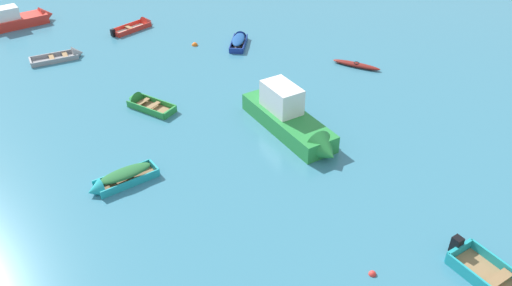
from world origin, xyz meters
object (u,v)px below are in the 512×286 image
(rowboat_green_cluster_outer, at_px, (141,103))
(mooring_buoy_trailing, at_px, (195,45))
(motor_launch_green_outer_left, at_px, (292,121))
(mooring_buoy_outer_edge, at_px, (372,274))
(rowboat_red_center, at_px, (140,25))
(rowboat_grey_distant_center, at_px, (69,55))
(rowboat_turquoise_outer_right, at_px, (116,181))
(rowboat_deep_blue_back_row_center, at_px, (239,39))
(kayak_maroon_back_row_right, at_px, (356,65))
(motor_launch_red_near_left, at_px, (20,19))

(rowboat_green_cluster_outer, bearing_deg, mooring_buoy_trailing, 82.16)
(motor_launch_green_outer_left, bearing_deg, mooring_buoy_outer_edge, -68.67)
(rowboat_red_center, xyz_separation_m, mooring_buoy_outer_edge, (16.30, -22.87, -0.17))
(rowboat_grey_distant_center, bearing_deg, rowboat_turquoise_outer_right, -58.27)
(rowboat_green_cluster_outer, distance_m, mooring_buoy_outer_edge, 16.83)
(rowboat_deep_blue_back_row_center, bearing_deg, kayak_maroon_back_row_right, -19.29)
(motor_launch_green_outer_left, relative_size, rowboat_green_cluster_outer, 1.99)
(kayak_maroon_back_row_right, bearing_deg, mooring_buoy_outer_edge, -90.21)
(motor_launch_red_near_left, distance_m, mooring_buoy_trailing, 14.42)
(rowboat_turquoise_outer_right, bearing_deg, motor_launch_red_near_left, 128.00)
(motor_launch_green_outer_left, height_order, rowboat_grey_distant_center, motor_launch_green_outer_left)
(mooring_buoy_outer_edge, bearing_deg, motor_launch_green_outer_left, 111.33)
(motor_launch_green_outer_left, xyz_separation_m, rowboat_deep_blue_back_row_center, (-4.54, 11.39, -0.48))
(rowboat_deep_blue_back_row_center, distance_m, rowboat_green_cluster_outer, 10.47)
(rowboat_turquoise_outer_right, xyz_separation_m, motor_launch_red_near_left, (-14.18, 18.15, 0.22))
(rowboat_turquoise_outer_right, bearing_deg, rowboat_deep_blue_back_row_center, 79.19)
(rowboat_red_center, relative_size, rowboat_grey_distant_center, 0.99)
(mooring_buoy_trailing, bearing_deg, rowboat_green_cluster_outer, -97.84)
(kayak_maroon_back_row_right, relative_size, rowboat_grey_distant_center, 0.92)
(motor_launch_red_near_left, height_order, mooring_buoy_trailing, motor_launch_red_near_left)
(rowboat_turquoise_outer_right, bearing_deg, rowboat_green_cluster_outer, 98.75)
(rowboat_red_center, xyz_separation_m, motor_launch_red_near_left, (-9.29, -0.79, 0.36))
(rowboat_turquoise_outer_right, relative_size, mooring_buoy_outer_edge, 10.30)
(motor_launch_green_outer_left, xyz_separation_m, rowboat_red_center, (-12.64, 13.49, -0.60))
(rowboat_deep_blue_back_row_center, xyz_separation_m, rowboat_turquoise_outer_right, (-3.21, -16.83, 0.02))
(rowboat_deep_blue_back_row_center, bearing_deg, mooring_buoy_outer_edge, -68.45)
(motor_launch_green_outer_left, distance_m, mooring_buoy_trailing, 13.11)
(kayak_maroon_back_row_right, height_order, mooring_buoy_trailing, kayak_maroon_back_row_right)
(rowboat_deep_blue_back_row_center, bearing_deg, motor_launch_red_near_left, 175.66)
(mooring_buoy_trailing, distance_m, mooring_buoy_outer_edge, 22.97)
(motor_launch_red_near_left, bearing_deg, rowboat_turquoise_outer_right, -52.00)
(rowboat_turquoise_outer_right, xyz_separation_m, mooring_buoy_outer_edge, (11.41, -3.93, -0.31))
(kayak_maroon_back_row_right, relative_size, rowboat_turquoise_outer_right, 1.05)
(motor_launch_red_near_left, bearing_deg, rowboat_green_cluster_outer, -39.72)
(rowboat_deep_blue_back_row_center, bearing_deg, rowboat_turquoise_outer_right, -100.81)
(motor_launch_green_outer_left, xyz_separation_m, rowboat_grey_distant_center, (-15.78, 7.55, -0.61))
(rowboat_grey_distant_center, xyz_separation_m, rowboat_green_cluster_outer, (6.91, -5.69, 0.03))
(motor_launch_red_near_left, bearing_deg, mooring_buoy_outer_edge, -40.79)
(rowboat_turquoise_outer_right, bearing_deg, mooring_buoy_outer_edge, -19.00)
(rowboat_deep_blue_back_row_center, distance_m, motor_launch_red_near_left, 17.44)
(kayak_maroon_back_row_right, height_order, rowboat_grey_distant_center, rowboat_grey_distant_center)
(motor_launch_green_outer_left, height_order, motor_launch_red_near_left, motor_launch_green_outer_left)
(rowboat_turquoise_outer_right, relative_size, rowboat_green_cluster_outer, 0.92)
(rowboat_deep_blue_back_row_center, height_order, rowboat_turquoise_outer_right, rowboat_turquoise_outer_right)
(mooring_buoy_trailing, relative_size, mooring_buoy_outer_edge, 1.46)
(rowboat_green_cluster_outer, xyz_separation_m, mooring_buoy_trailing, (1.20, 8.74, -0.18))
(rowboat_grey_distant_center, bearing_deg, rowboat_deep_blue_back_row_center, 18.83)
(rowboat_deep_blue_back_row_center, bearing_deg, rowboat_grey_distant_center, -161.17)
(rowboat_turquoise_outer_right, height_order, rowboat_green_cluster_outer, rowboat_green_cluster_outer)
(motor_launch_green_outer_left, relative_size, mooring_buoy_outer_edge, 22.25)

